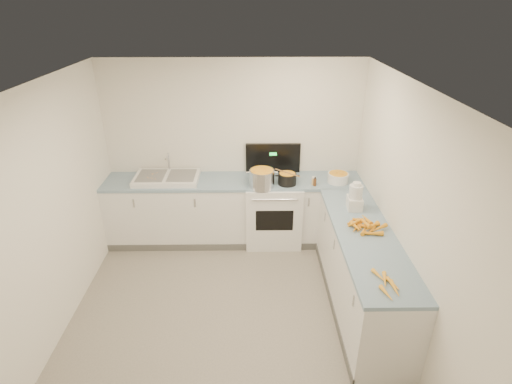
{
  "coord_description": "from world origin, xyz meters",
  "views": [
    {
      "loc": [
        0.24,
        -3.25,
        3.19
      ],
      "look_at": [
        0.3,
        1.1,
        1.05
      ],
      "focal_mm": 28.0,
      "sensor_mm": 36.0,
      "label": 1
    }
  ],
  "objects_px": {
    "mixing_bowl": "(338,178)",
    "spice_jar": "(314,181)",
    "sink": "(167,178)",
    "black_pot": "(287,179)",
    "steel_pot": "(262,179)",
    "extract_bottle": "(315,182)",
    "stove": "(273,210)",
    "food_processor": "(355,198)"
  },
  "relations": [
    {
      "from": "steel_pot",
      "to": "spice_jar",
      "type": "bearing_deg",
      "value": 2.02
    },
    {
      "from": "stove",
      "to": "food_processor",
      "type": "xyz_separation_m",
      "value": [
        0.9,
        -0.82,
        0.61
      ]
    },
    {
      "from": "black_pot",
      "to": "steel_pot",
      "type": "bearing_deg",
      "value": -171.64
    },
    {
      "from": "stove",
      "to": "black_pot",
      "type": "relative_size",
      "value": 5.64
    },
    {
      "from": "extract_bottle",
      "to": "food_processor",
      "type": "bearing_deg",
      "value": -59.8
    },
    {
      "from": "spice_jar",
      "to": "steel_pot",
      "type": "bearing_deg",
      "value": -177.98
    },
    {
      "from": "sink",
      "to": "black_pot",
      "type": "xyz_separation_m",
      "value": [
        1.62,
        -0.14,
        0.03
      ]
    },
    {
      "from": "steel_pot",
      "to": "extract_bottle",
      "type": "height_order",
      "value": "steel_pot"
    },
    {
      "from": "black_pot",
      "to": "food_processor",
      "type": "xyz_separation_m",
      "value": [
        0.73,
        -0.7,
        0.08
      ]
    },
    {
      "from": "mixing_bowl",
      "to": "sink",
      "type": "bearing_deg",
      "value": 177.82
    },
    {
      "from": "stove",
      "to": "mixing_bowl",
      "type": "relative_size",
      "value": 4.92
    },
    {
      "from": "steel_pot",
      "to": "extract_bottle",
      "type": "distance_m",
      "value": 0.7
    },
    {
      "from": "black_pot",
      "to": "food_processor",
      "type": "height_order",
      "value": "food_processor"
    },
    {
      "from": "mixing_bowl",
      "to": "spice_jar",
      "type": "xyz_separation_m",
      "value": [
        -0.34,
        -0.08,
        -0.02
      ]
    },
    {
      "from": "black_pot",
      "to": "extract_bottle",
      "type": "distance_m",
      "value": 0.37
    },
    {
      "from": "extract_bottle",
      "to": "food_processor",
      "type": "xyz_separation_m",
      "value": [
        0.37,
        -0.64,
        0.09
      ]
    },
    {
      "from": "black_pot",
      "to": "spice_jar",
      "type": "xyz_separation_m",
      "value": [
        0.35,
        -0.03,
        -0.02
      ]
    },
    {
      "from": "steel_pot",
      "to": "mixing_bowl",
      "type": "distance_m",
      "value": 1.03
    },
    {
      "from": "steel_pot",
      "to": "extract_bottle",
      "type": "xyz_separation_m",
      "value": [
        0.7,
        -0.01,
        -0.05
      ]
    },
    {
      "from": "steel_pot",
      "to": "spice_jar",
      "type": "xyz_separation_m",
      "value": [
        0.69,
        0.02,
        -0.05
      ]
    },
    {
      "from": "spice_jar",
      "to": "mixing_bowl",
      "type": "bearing_deg",
      "value": 13.22
    },
    {
      "from": "black_pot",
      "to": "mixing_bowl",
      "type": "distance_m",
      "value": 0.69
    },
    {
      "from": "sink",
      "to": "extract_bottle",
      "type": "distance_m",
      "value": 1.99
    },
    {
      "from": "stove",
      "to": "sink",
      "type": "height_order",
      "value": "stove"
    },
    {
      "from": "stove",
      "to": "extract_bottle",
      "type": "bearing_deg",
      "value": -19.21
    },
    {
      "from": "stove",
      "to": "extract_bottle",
      "type": "relative_size",
      "value": 13.32
    },
    {
      "from": "black_pot",
      "to": "mixing_bowl",
      "type": "height_order",
      "value": "black_pot"
    },
    {
      "from": "black_pot",
      "to": "mixing_bowl",
      "type": "bearing_deg",
      "value": 4.47
    },
    {
      "from": "sink",
      "to": "extract_bottle",
      "type": "relative_size",
      "value": 8.42
    },
    {
      "from": "black_pot",
      "to": "sink",
      "type": "bearing_deg",
      "value": 175.01
    },
    {
      "from": "sink",
      "to": "spice_jar",
      "type": "bearing_deg",
      "value": -4.84
    },
    {
      "from": "mixing_bowl",
      "to": "food_processor",
      "type": "xyz_separation_m",
      "value": [
        0.04,
        -0.75,
        0.08
      ]
    },
    {
      "from": "food_processor",
      "to": "spice_jar",
      "type": "bearing_deg",
      "value": 119.55
    },
    {
      "from": "sink",
      "to": "extract_bottle",
      "type": "height_order",
      "value": "sink"
    },
    {
      "from": "steel_pot",
      "to": "spice_jar",
      "type": "relative_size",
      "value": 3.41
    },
    {
      "from": "sink",
      "to": "mixing_bowl",
      "type": "xyz_separation_m",
      "value": [
        2.31,
        -0.09,
        0.03
      ]
    },
    {
      "from": "extract_bottle",
      "to": "stove",
      "type": "bearing_deg",
      "value": 160.79
    },
    {
      "from": "steel_pot",
      "to": "spice_jar",
      "type": "height_order",
      "value": "steel_pot"
    },
    {
      "from": "black_pot",
      "to": "spice_jar",
      "type": "height_order",
      "value": "black_pot"
    },
    {
      "from": "steel_pot",
      "to": "mixing_bowl",
      "type": "relative_size",
      "value": 1.2
    },
    {
      "from": "stove",
      "to": "steel_pot",
      "type": "relative_size",
      "value": 4.09
    },
    {
      "from": "black_pot",
      "to": "stove",
      "type": "bearing_deg",
      "value": 143.49
    }
  ]
}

